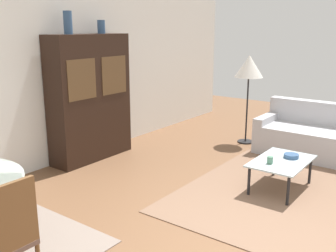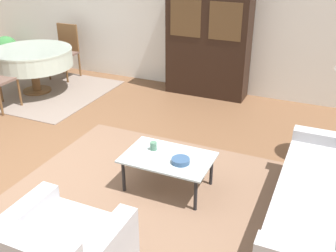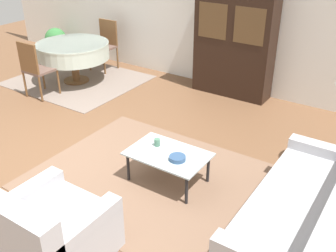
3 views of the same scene
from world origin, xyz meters
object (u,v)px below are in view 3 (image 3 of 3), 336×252
(display_cabinet, at_px, (234,41))
(couch, at_px, (306,217))
(potted_plant, at_px, (56,41))
(dining_chair_near, at_px, (35,67))
(bowl, at_px, (177,158))
(dining_table, at_px, (73,51))
(coffee_table, at_px, (168,156))
(dining_chair_far, at_px, (105,42))
(cup, at_px, (157,142))
(armchair, at_px, (49,232))

(display_cabinet, bearing_deg, couch, -53.56)
(potted_plant, bearing_deg, display_cabinet, 3.32)
(dining_chair_near, distance_m, bowl, 3.57)
(dining_table, bearing_deg, coffee_table, -27.81)
(coffee_table, height_order, bowl, bowl)
(coffee_table, distance_m, display_cabinet, 2.98)
(display_cabinet, xyz_separation_m, dining_chair_far, (-2.73, -0.24, -0.40))
(display_cabinet, height_order, dining_table, display_cabinet)
(cup, relative_size, potted_plant, 0.14)
(display_cabinet, distance_m, dining_chair_near, 3.42)
(cup, bearing_deg, dining_chair_far, 140.35)
(coffee_table, distance_m, bowl, 0.19)
(display_cabinet, distance_m, dining_table, 2.98)
(armchair, distance_m, display_cabinet, 4.51)
(cup, height_order, potted_plant, potted_plant)
(dining_chair_far, bearing_deg, display_cabinet, -175.04)
(couch, relative_size, display_cabinet, 1.07)
(dining_chair_far, xyz_separation_m, potted_plant, (-1.49, -0.01, -0.20))
(coffee_table, relative_size, display_cabinet, 0.48)
(coffee_table, height_order, dining_chair_far, dining_chair_far)
(couch, relative_size, bowl, 10.91)
(dining_table, bearing_deg, bowl, -27.45)
(dining_chair_far, relative_size, cup, 10.93)
(dining_table, height_order, cup, dining_table)
(armchair, relative_size, bowl, 4.90)
(couch, distance_m, armchair, 2.39)
(couch, distance_m, dining_chair_near, 5.02)
(dining_chair_far, distance_m, cup, 4.00)
(dining_chair_far, bearing_deg, dining_chair_near, 90.00)
(cup, bearing_deg, display_cabinet, 97.06)
(display_cabinet, xyz_separation_m, dining_chair_near, (-2.73, -2.02, -0.40))
(dining_chair_far, bearing_deg, bowl, 142.10)
(dining_table, relative_size, cup, 14.87)
(display_cabinet, height_order, bowl, display_cabinet)
(display_cabinet, bearing_deg, dining_chair_far, -175.04)
(display_cabinet, relative_size, dining_chair_far, 1.95)
(coffee_table, distance_m, potted_plant, 5.44)
(dining_table, distance_m, cup, 3.50)
(display_cabinet, distance_m, bowl, 3.06)
(coffee_table, relative_size, bowl, 4.94)
(dining_chair_far, bearing_deg, coffee_table, 141.36)
(coffee_table, xyz_separation_m, display_cabinet, (-0.55, 2.86, 0.60))
(cup, xyz_separation_m, bowl, (0.37, -0.13, -0.02))
(couch, xyz_separation_m, display_cabinet, (-2.19, 2.96, 0.66))
(couch, bearing_deg, armchair, 128.62)
(display_cabinet, xyz_separation_m, potted_plant, (-4.22, -0.24, -0.60))
(coffee_table, xyz_separation_m, bowl, (0.17, -0.06, 0.06))
(coffee_table, relative_size, cup, 10.31)
(bowl, bearing_deg, armchair, -104.57)
(armchair, bearing_deg, bowl, 75.43)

